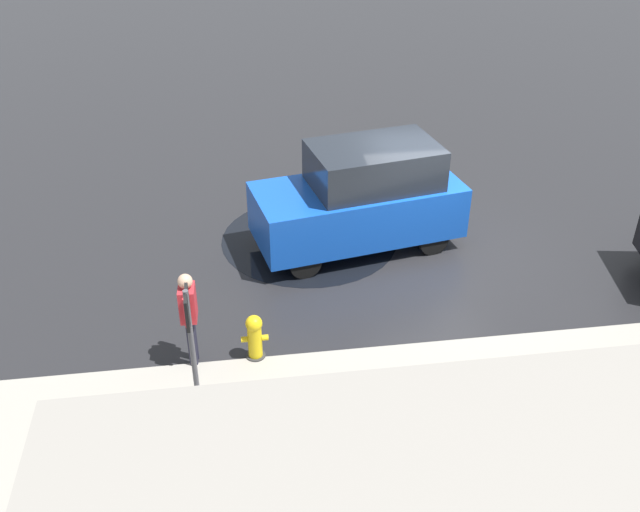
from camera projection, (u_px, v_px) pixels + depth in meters
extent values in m
plane|color=black|center=(436.00, 255.00, 13.71)|extent=(60.00, 60.00, 0.00)
cube|color=gray|center=(517.00, 408.00, 10.18)|extent=(24.00, 3.20, 0.04)
cube|color=blue|center=(357.00, 209.00, 13.60)|extent=(4.15, 2.39, 0.99)
cube|color=#1E232B|center=(374.00, 165.00, 13.22)|extent=(2.58, 1.90, 0.77)
cylinder|color=black|center=(304.00, 262.00, 12.94)|extent=(0.63, 0.33, 0.60)
cylinder|color=black|center=(283.00, 225.00, 14.09)|extent=(0.63, 0.33, 0.60)
cylinder|color=black|center=(432.00, 239.00, 13.64)|extent=(0.63, 0.33, 0.60)
cylinder|color=black|center=(402.00, 206.00, 14.79)|extent=(0.63, 0.33, 0.60)
cylinder|color=gold|center=(255.00, 342.00, 10.98)|extent=(0.22, 0.22, 0.62)
sphere|color=gold|center=(254.00, 324.00, 10.78)|extent=(0.26, 0.26, 0.26)
cylinder|color=gold|center=(265.00, 338.00, 10.96)|extent=(0.10, 0.09, 0.09)
cylinder|color=gold|center=(244.00, 339.00, 10.92)|extent=(0.10, 0.09, 0.09)
cylinder|color=#2D2D2D|center=(256.00, 356.00, 11.13)|extent=(0.31, 0.31, 0.06)
cube|color=#B2262D|center=(188.00, 303.00, 10.46)|extent=(0.25, 0.37, 0.55)
sphere|color=tan|center=(185.00, 281.00, 10.26)|extent=(0.22, 0.22, 0.22)
cylinder|color=#1E1E2D|center=(193.00, 337.00, 10.91)|extent=(0.13, 0.13, 0.85)
cylinder|color=#1E1E2D|center=(192.00, 344.00, 10.76)|extent=(0.13, 0.13, 0.85)
cylinder|color=#B2262D|center=(189.00, 294.00, 10.67)|extent=(0.09, 0.09, 0.50)
cylinder|color=#B2262D|center=(187.00, 313.00, 10.26)|extent=(0.09, 0.09, 0.50)
cylinder|color=#B7BABF|center=(582.00, 468.00, 8.60)|extent=(0.04, 0.04, 1.05)
cylinder|color=#B7BABF|center=(388.00, 490.00, 8.32)|extent=(0.04, 0.04, 1.05)
cylinder|color=#B7BABF|center=(590.00, 441.00, 8.35)|extent=(9.58, 0.04, 0.04)
cylinder|color=#B7BABF|center=(583.00, 465.00, 8.58)|extent=(9.58, 0.04, 0.04)
cylinder|color=#4C4C51|center=(195.00, 367.00, 9.14)|extent=(0.07, 0.07, 2.40)
cube|color=black|center=(187.00, 308.00, 8.64)|extent=(0.04, 0.44, 0.44)
cylinder|color=black|center=(309.00, 239.00, 14.23)|extent=(3.49, 3.49, 0.01)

